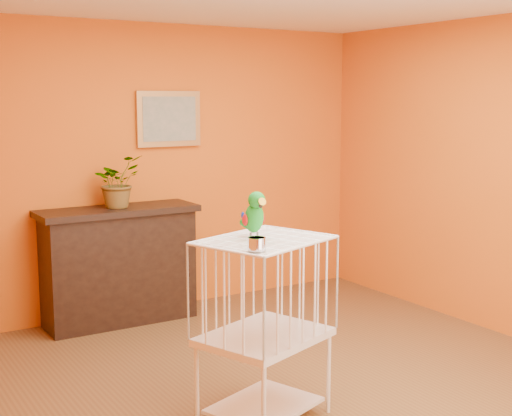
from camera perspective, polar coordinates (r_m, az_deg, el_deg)
ground at (r=5.01m, az=4.39°, el=-13.99°), size 4.50×4.50×0.00m
room_shell at (r=4.63m, az=4.62°, el=4.39°), size 4.50×4.50×4.50m
console_cabinet at (r=6.29m, az=-10.90°, el=-4.51°), size 1.36×0.49×1.01m
potted_plant at (r=6.19m, az=-11.10°, el=1.64°), size 0.55×0.57×0.35m
framed_picture at (r=6.54m, az=-6.98°, el=7.09°), size 0.62×0.04×0.50m
birdcage at (r=4.31m, az=0.67°, el=-9.53°), size 0.87×0.77×1.12m
feed_cup at (r=3.85m, az=0.06°, el=-2.88°), size 0.10×0.10×0.07m
parrot at (r=4.17m, az=-0.14°, el=-0.51°), size 0.14×0.26×0.29m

